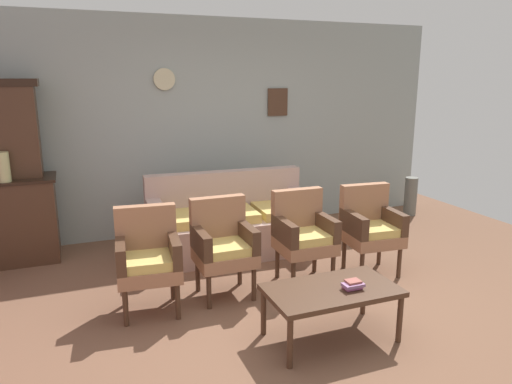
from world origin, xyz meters
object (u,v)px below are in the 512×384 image
Objects in this scene: armchair_near_cabinet at (303,232)px; vase_on_cabinet at (3,167)px; armchair_row_middle at (370,225)px; book_stack_on_table at (353,285)px; armchair_by_doorway at (148,255)px; coffee_table at (332,293)px; floral_couch at (231,224)px; armchair_near_couch_end at (223,243)px; floor_vase_by_wall at (411,196)px; side_cabinet at (2,221)px.

vase_on_cabinet is at bearing 152.12° from armchair_near_cabinet.
armchair_row_middle is 1.40m from book_stack_on_table.
vase_on_cabinet is 3.12m from armchair_near_cabinet.
armchair_by_doorway reaches higher than coffee_table.
armchair_row_middle is 1.45m from coffee_table.
armchair_near_couch_end is at bearing -112.31° from floral_couch.
armchair_row_middle is at bearing -43.35° from floral_couch.
vase_on_cabinet is at bearing 156.70° from armchair_row_middle.
floral_couch and armchair_near_couch_end have the same top height.
armchair_near_couch_end is at bearing 120.86° from book_stack_on_table.
armchair_near_cabinet is (2.70, -1.43, -0.58)m from vase_on_cabinet.
vase_on_cabinet reaches higher than floor_vase_by_wall.
coffee_table is (-1.03, -1.00, -0.12)m from armchair_row_middle.
armchair_near_couch_end is 1.31m from book_stack_on_table.
floral_couch reaches higher than book_stack_on_table.
floor_vase_by_wall is at bearing 9.31° from floral_couch.
floral_couch is at bearing 67.69° from armchair_near_couch_end.
side_cabinet is 2.47m from floral_couch.
book_stack_on_table is at bearing -97.77° from armchair_near_cabinet.
side_cabinet is 0.65m from vase_on_cabinet.
armchair_near_cabinet is (0.40, -1.02, 0.17)m from floral_couch.
floral_couch is (2.31, -0.41, -0.76)m from vase_on_cabinet.
vase_on_cabinet is 3.80m from armchair_row_middle.
armchair_near_couch_end is 5.63× the size of book_stack_on_table.
armchair_near_couch_end reaches higher than book_stack_on_table.
armchair_by_doorway is 1.00× the size of armchair_near_couch_end.
armchair_near_couch_end and armchair_row_middle have the same top height.
vase_on_cabinet is 0.55× the size of floor_vase_by_wall.
floral_couch is at bearing 96.51° from book_stack_on_table.
side_cabinet is at bearing 127.56° from armchair_by_doorway.
armchair_near_cabinet is 0.90× the size of coffee_table.
floor_vase_by_wall is at bearing 24.30° from armchair_near_couch_end.
armchair_by_doorway and armchair_near_couch_end have the same top height.
floral_couch is at bearing -13.58° from side_cabinet.
armchair_near_couch_end is 3.68m from floor_vase_by_wall.
book_stack_on_table is at bearing -37.90° from armchair_by_doorway.
floor_vase_by_wall is (5.33, -0.10, -0.19)m from side_cabinet.
book_stack_on_table is (0.67, -1.12, -0.05)m from armchair_near_couch_end.
armchair_row_middle is (1.14, -1.08, 0.17)m from floral_couch.
book_stack_on_table is (-0.90, -1.08, -0.05)m from armchair_row_middle.
side_cabinet is 3.91m from armchair_row_middle.
armchair_near_couch_end is at bearing 5.28° from armchair_by_doorway.
coffee_table is (0.53, -1.05, -0.12)m from armchair_near_couch_end.
armchair_row_middle is at bearing -4.12° from armchair_near_cabinet.
armchair_by_doorway is 1.51m from armchair_near_cabinet.
book_stack_on_table is (2.65, -2.73, -0.01)m from side_cabinet.
floor_vase_by_wall is (2.82, 2.56, -0.10)m from coffee_table.
vase_on_cabinet is at bearing 169.99° from floral_couch.
book_stack_on_table is at bearing -129.79° from armchair_row_middle.
vase_on_cabinet is (0.10, -0.17, 0.62)m from side_cabinet.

